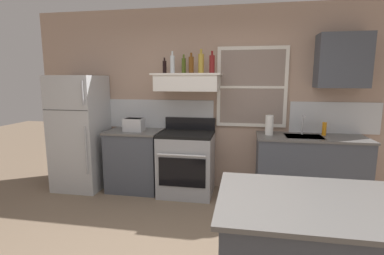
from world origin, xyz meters
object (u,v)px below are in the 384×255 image
(dish_soap_bottle, at_px, (324,129))
(bottle_olive_oil_square, at_px, (184,66))
(refrigerator, at_px, (80,133))
(paper_towel_roll, at_px, (269,125))
(stove_range, at_px, (187,163))
(bottle_balsamic_dark, at_px, (165,67))
(bottle_clear_tall, at_px, (172,64))
(toaster, at_px, (134,124))
(bottle_red_label_wine, at_px, (212,64))
(bottle_amber_wine, at_px, (191,65))
(bottle_champagne_gold_foil, at_px, (201,63))

(dish_soap_bottle, bearing_deg, bottle_olive_oil_square, 179.66)
(refrigerator, height_order, paper_towel_roll, refrigerator)
(stove_range, distance_m, paper_towel_roll, 1.29)
(stove_range, relative_size, paper_towel_roll, 4.04)
(bottle_balsamic_dark, distance_m, bottle_clear_tall, 0.16)
(paper_towel_roll, distance_m, dish_soap_bottle, 0.74)
(toaster, distance_m, bottle_balsamic_dark, 0.95)
(bottle_red_label_wine, height_order, dish_soap_bottle, bottle_red_label_wine)
(bottle_olive_oil_square, relative_size, paper_towel_roll, 0.98)
(refrigerator, height_order, bottle_olive_oil_square, bottle_olive_oil_square)
(refrigerator, height_order, bottle_amber_wine, bottle_amber_wine)
(refrigerator, height_order, toaster, refrigerator)
(bottle_amber_wine, distance_m, paper_towel_roll, 1.36)
(bottle_balsamic_dark, height_order, paper_towel_roll, bottle_balsamic_dark)
(refrigerator, relative_size, bottle_amber_wine, 6.16)
(bottle_balsamic_dark, distance_m, bottle_olive_oil_square, 0.28)
(stove_range, distance_m, bottle_champagne_gold_foil, 1.43)
(refrigerator, relative_size, bottle_balsamic_dark, 7.70)
(refrigerator, height_order, bottle_champagne_gold_foil, bottle_champagne_gold_foil)
(bottle_balsamic_dark, bearing_deg, bottle_champagne_gold_foil, -6.51)
(bottle_champagne_gold_foil, bearing_deg, dish_soap_bottle, 2.47)
(refrigerator, relative_size, bottle_red_label_wine, 5.77)
(refrigerator, bearing_deg, stove_range, 0.80)
(stove_range, distance_m, bottle_clear_tall, 1.43)
(bottle_olive_oil_square, distance_m, paper_towel_roll, 1.46)
(bottle_champagne_gold_foil, xyz_separation_m, paper_towel_roll, (0.95, -0.03, -0.84))
(refrigerator, distance_m, bottle_balsamic_dark, 1.64)
(bottle_amber_wine, bearing_deg, bottle_olive_oil_square, 140.12)
(bottle_balsamic_dark, xyz_separation_m, paper_towel_roll, (1.49, -0.09, -0.79))
(bottle_champagne_gold_foil, distance_m, bottle_red_label_wine, 0.16)
(bottle_olive_oil_square, height_order, paper_towel_roll, bottle_olive_oil_square)
(bottle_amber_wine, height_order, dish_soap_bottle, bottle_amber_wine)
(bottle_olive_oil_square, relative_size, bottle_champagne_gold_foil, 0.81)
(bottle_balsamic_dark, xyz_separation_m, bottle_olive_oil_square, (0.28, 0.02, 0.02))
(toaster, xyz_separation_m, bottle_olive_oil_square, (0.72, 0.16, 0.85))
(stove_range, bearing_deg, bottle_red_label_wine, 6.16)
(refrigerator, height_order, bottle_clear_tall, bottle_clear_tall)
(bottle_amber_wine, bearing_deg, bottle_red_label_wine, -0.74)
(toaster, bearing_deg, bottle_olive_oil_square, 12.96)
(bottle_clear_tall, relative_size, dish_soap_bottle, 1.70)
(stove_range, distance_m, bottle_red_label_wine, 1.45)
(bottle_champagne_gold_foil, bearing_deg, paper_towel_roll, -1.65)
(bottle_amber_wine, bearing_deg, refrigerator, -177.84)
(refrigerator, xyz_separation_m, bottle_red_label_wine, (2.00, 0.06, 1.01))
(bottle_champagne_gold_foil, bearing_deg, bottle_olive_oil_square, 162.27)
(bottle_olive_oil_square, bearing_deg, bottle_champagne_gold_foil, -17.73)
(bottle_clear_tall, distance_m, bottle_amber_wine, 0.27)
(bottle_olive_oil_square, xyz_separation_m, bottle_amber_wine, (0.13, -0.11, 0.01))
(toaster, relative_size, bottle_balsamic_dark, 1.33)
(refrigerator, bearing_deg, bottle_clear_tall, 3.08)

